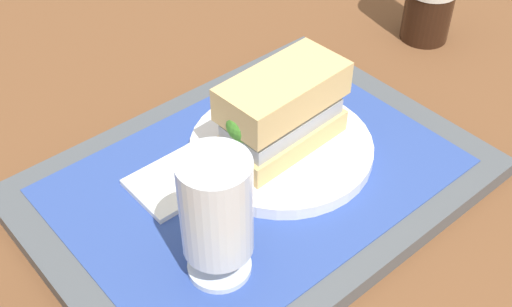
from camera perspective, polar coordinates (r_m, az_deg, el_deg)
ground_plane at (r=0.66m, az=-0.00°, el=-3.22°), size 3.00×3.00×0.00m
tray at (r=0.66m, az=-0.00°, el=-2.60°), size 0.44×0.32×0.02m
placemat at (r=0.65m, az=-0.00°, el=-1.93°), size 0.38×0.27×0.00m
plate at (r=0.67m, az=2.25°, el=0.49°), size 0.19×0.19×0.01m
sandwich at (r=0.63m, az=2.15°, el=3.75°), size 0.14×0.07×0.08m
beer_glass at (r=0.52m, az=-3.53°, el=-5.22°), size 0.06×0.06×0.12m
napkin_folded at (r=0.64m, az=-6.94°, el=-2.38°), size 0.09×0.07×0.01m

